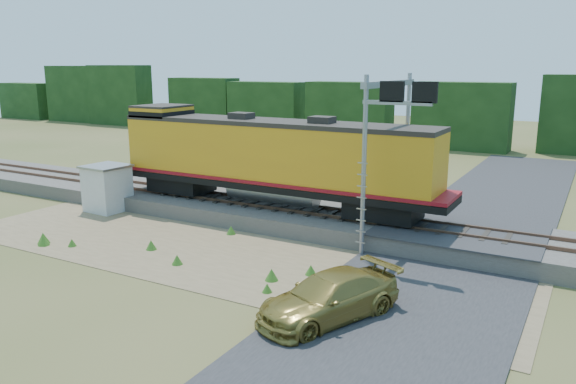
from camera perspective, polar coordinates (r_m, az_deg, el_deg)
The scene contains 11 objects.
ground at distance 23.05m, azimuth -3.94°, elevation -7.24°, with size 140.00×140.00×0.00m, color #475123.
ballast at distance 27.89m, azimuth 2.82°, elevation -2.80°, with size 70.00×5.00×0.80m, color slate.
rails at distance 27.76m, azimuth 2.83°, elevation -1.85°, with size 70.00×1.54×0.16m.
dirt_shoulder at distance 24.52m, azimuth -7.23°, elevation -6.04°, with size 26.00×8.00×0.03m, color #8C7754.
road at distance 20.94m, azimuth 13.70°, elevation -9.43°, with size 7.00×66.00×0.86m.
tree_line_north at distance 57.53m, azimuth 17.40°, elevation 7.37°, with size 130.00×3.00×6.50m.
weed_clumps at distance 25.12m, azimuth -10.54°, elevation -5.73°, with size 15.00×6.20×0.56m, color #33691E, non-canonical shape.
locomotive at distance 28.57m, azimuth -2.07°, elevation 3.54°, with size 18.41×2.81×4.75m.
shed at distance 32.36m, azimuth -17.88°, elevation 0.40°, with size 2.27×2.27×2.56m.
signal_gantry at distance 24.82m, azimuth 10.53°, elevation 7.31°, with size 2.98×6.20×7.51m.
car at distance 18.03m, azimuth 4.20°, elevation -10.61°, with size 2.03×5.00×1.45m, color olive.
Camera 1 is at (11.97, -18.06, 7.85)m, focal length 35.00 mm.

